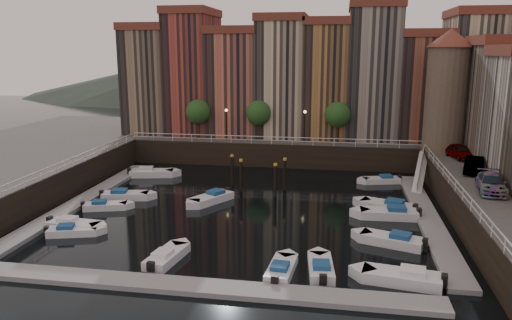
% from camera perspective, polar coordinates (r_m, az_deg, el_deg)
% --- Properties ---
extents(ground, '(200.00, 200.00, 0.00)m').
position_cam_1_polar(ground, '(47.57, -0.91, -5.32)').
color(ground, black).
rests_on(ground, ground).
extents(quay_far, '(80.00, 20.00, 3.00)m').
position_cam_1_polar(quay_far, '(72.19, 2.86, 2.11)').
color(quay_far, black).
rests_on(quay_far, ground).
extents(dock_left, '(2.00, 28.00, 0.35)m').
position_cam_1_polar(dock_left, '(51.98, -19.01, -4.26)').
color(dock_left, gray).
rests_on(dock_left, ground).
extents(dock_right, '(2.00, 28.00, 0.35)m').
position_cam_1_polar(dock_right, '(46.51, 19.00, -6.23)').
color(dock_right, gray).
rests_on(dock_right, ground).
extents(dock_near, '(30.00, 2.00, 0.35)m').
position_cam_1_polar(dock_near, '(32.16, -6.63, -14.22)').
color(dock_near, gray).
rests_on(dock_near, ground).
extents(mountains, '(145.00, 100.00, 18.00)m').
position_cam_1_polar(mountains, '(154.78, 7.30, 10.02)').
color(mountains, '#2D382D').
rests_on(mountains, ground).
extents(far_terrace, '(48.70, 10.30, 17.50)m').
position_cam_1_polar(far_terrace, '(68.27, 5.50, 9.46)').
color(far_terrace, '#856C54').
rests_on(far_terrace, quay_far).
extents(corner_tower, '(5.20, 5.20, 13.80)m').
position_cam_1_polar(corner_tower, '(60.30, 20.97, 7.56)').
color(corner_tower, '#6B5B4C').
rests_on(corner_tower, quay_right).
extents(promenade_trees, '(21.20, 3.20, 5.20)m').
position_cam_1_polar(promenade_trees, '(63.94, 0.88, 5.37)').
color(promenade_trees, black).
rests_on(promenade_trees, quay_far).
extents(street_lamps, '(10.36, 0.36, 4.18)m').
position_cam_1_polar(street_lamps, '(63.00, 1.04, 4.63)').
color(street_lamps, black).
rests_on(street_lamps, quay_far).
extents(railings, '(36.08, 34.04, 0.52)m').
position_cam_1_polar(railings, '(51.23, 0.08, 0.38)').
color(railings, white).
rests_on(railings, ground).
extents(gangway, '(2.78, 8.32, 3.73)m').
position_cam_1_polar(gangway, '(56.64, 18.30, -1.02)').
color(gangway, white).
rests_on(gangway, ground).
extents(mooring_pilings, '(6.19, 3.72, 3.78)m').
position_cam_1_polar(mooring_pilings, '(52.20, 0.22, -1.80)').
color(mooring_pilings, black).
rests_on(mooring_pilings, ground).
extents(boat_left_0, '(4.23, 2.52, 0.95)m').
position_cam_1_polar(boat_left_0, '(43.10, -20.33, -7.62)').
color(boat_left_0, white).
rests_on(boat_left_0, ground).
extents(boat_left_1, '(4.76, 2.05, 1.08)m').
position_cam_1_polar(boat_left_1, '(44.36, -20.19, -6.98)').
color(boat_left_1, white).
rests_on(boat_left_1, ground).
extents(boat_left_2, '(4.22, 2.56, 0.95)m').
position_cam_1_polar(boat_left_2, '(48.76, -16.95, -5.04)').
color(boat_left_2, white).
rests_on(boat_left_2, ground).
extents(boat_left_3, '(4.92, 2.60, 1.10)m').
position_cam_1_polar(boat_left_3, '(51.41, -14.81, -3.94)').
color(boat_left_3, white).
rests_on(boat_left_3, ground).
extents(boat_left_4, '(5.43, 2.97, 1.21)m').
position_cam_1_polar(boat_left_4, '(59.75, -11.94, -1.45)').
color(boat_left_4, white).
rests_on(boat_left_4, ground).
extents(boat_right_0, '(5.31, 2.65, 1.19)m').
position_cam_1_polar(boat_right_0, '(33.92, 16.51, -12.78)').
color(boat_right_0, white).
rests_on(boat_right_0, ground).
extents(boat_right_1, '(5.06, 3.20, 1.14)m').
position_cam_1_polar(boat_right_1, '(39.85, 15.43, -8.84)').
color(boat_right_1, white).
rests_on(boat_right_1, ground).
extents(boat_right_2, '(5.29, 2.11, 1.21)m').
position_cam_1_polar(boat_right_2, '(45.83, 15.08, -5.94)').
color(boat_right_2, white).
rests_on(boat_right_2, ground).
extents(boat_right_3, '(5.25, 3.54, 1.19)m').
position_cam_1_polar(boat_right_3, '(47.93, 14.92, -5.12)').
color(boat_right_3, white).
rests_on(boat_right_3, ground).
extents(boat_right_4, '(4.38, 2.49, 0.98)m').
position_cam_1_polar(boat_right_4, '(57.37, 14.22, -2.23)').
color(boat_right_4, white).
rests_on(boat_right_4, ground).
extents(boat_near_1, '(2.27, 4.61, 1.03)m').
position_cam_1_polar(boat_near_1, '(36.24, -10.23, -10.83)').
color(boat_near_1, white).
rests_on(boat_near_1, ground).
extents(boat_near_2, '(1.89, 4.42, 1.00)m').
position_cam_1_polar(boat_near_2, '(33.88, 2.89, -12.39)').
color(boat_near_2, white).
rests_on(boat_near_2, ground).
extents(boat_near_3, '(2.05, 4.51, 1.02)m').
position_cam_1_polar(boat_near_3, '(34.30, 7.42, -12.14)').
color(boat_near_3, white).
rests_on(boat_near_3, ground).
extents(car_a, '(2.86, 4.83, 1.54)m').
position_cam_1_polar(car_a, '(57.86, 22.27, 0.83)').
color(car_a, gray).
rests_on(car_a, quay_right).
extents(car_b, '(2.80, 4.81, 1.50)m').
position_cam_1_polar(car_b, '(51.69, 23.62, -0.63)').
color(car_b, gray).
rests_on(car_b, quay_right).
extents(car_c, '(2.75, 5.34, 1.48)m').
position_cam_1_polar(car_c, '(45.34, 25.28, -2.54)').
color(car_c, gray).
rests_on(car_c, quay_right).
extents(boat_extra_998, '(3.98, 4.95, 1.15)m').
position_cam_1_polar(boat_extra_998, '(49.01, -5.05, -4.35)').
color(boat_extra_998, white).
rests_on(boat_extra_998, ground).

